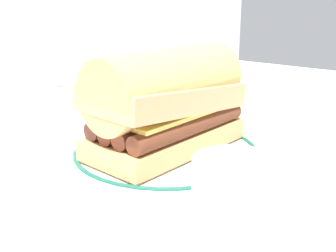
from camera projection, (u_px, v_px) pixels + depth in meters
ground_plane at (175, 154)px, 0.57m from camera, size 1.50×1.50×0.00m
plate at (168, 153)px, 0.55m from camera, size 0.26×0.26×0.01m
sausage_sandwich at (168, 101)px, 0.53m from camera, size 0.22×0.12×0.13m
drinking_glass at (234, 220)px, 0.33m from camera, size 0.07×0.07×0.09m
salt_shaker at (55, 96)px, 0.71m from camera, size 0.03×0.03×0.08m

